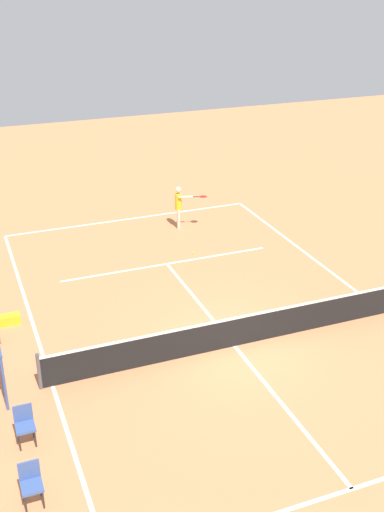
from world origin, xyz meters
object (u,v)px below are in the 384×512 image
Objects in this scene: tennis_ball at (193,253)px; equipment_bag at (8,320)px; player_serving at (180,204)px; courtside_chair_near at (25,423)px; courtside_chair_far at (31,482)px.

tennis_ball is 7.70m from equipment_bag.
courtside_chair_near is at bearing -18.72° from player_serving.
player_serving reaches higher than courtside_chair_far.
courtside_chair_near is at bearing 48.32° from tennis_ball.
courtside_chair_far is at bearing -14.96° from player_serving.
courtside_chair_far is (0.13, 1.89, 0.00)m from courtside_chair_near.
courtside_chair_near is at bearing 87.70° from equipment_bag.
tennis_ball is 0.07× the size of courtside_chair_near.
courtside_chair_near is 1.89m from courtside_chair_far.
tennis_ball is 11.16m from courtside_chair_near.
courtside_chair_far is 1.25× the size of equipment_bag.
courtside_chair_near is (7.42, 8.33, 0.50)m from tennis_ball.
player_serving is 9.36m from equipment_bag.
tennis_ball is (0.43, 2.60, -1.04)m from player_serving.
courtside_chair_near is (7.84, 10.93, -0.54)m from player_serving.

